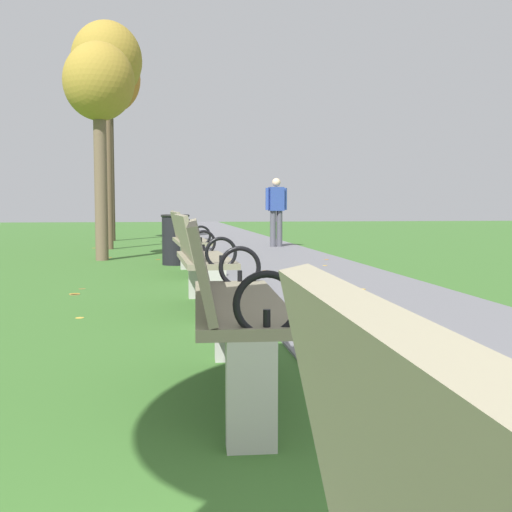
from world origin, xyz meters
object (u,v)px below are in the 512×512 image
at_px(park_bench_3, 199,258).
at_px(tree_2, 99,88).
at_px(park_bench_2, 228,302).
at_px(park_bench_5, 182,232).
at_px(pedestrian_walking, 276,208).
at_px(trash_bin, 175,239).
at_px(tree_3, 107,62).
at_px(park_bench_4, 188,241).
at_px(tree_4, 109,81).

xyz_separation_m(park_bench_3, tree_2, (-1.45, 5.73, 2.59)).
distance_m(park_bench_2, park_bench_5, 9.06).
bearing_deg(tree_2, pedestrian_walking, 39.55).
bearing_deg(trash_bin, park_bench_3, -88.19).
bearing_deg(park_bench_2, park_bench_5, 90.00).
bearing_deg(park_bench_3, tree_3, 100.12).
height_order(park_bench_4, tree_3, tree_3).
distance_m(park_bench_2, park_bench_3, 2.75).
height_order(pedestrian_walking, trash_bin, pedestrian_walking).
xyz_separation_m(park_bench_2, tree_3, (-1.56, 11.51, 3.70)).
distance_m(park_bench_5, pedestrian_walking, 3.43).
bearing_deg(tree_2, park_bench_4, -61.08).
height_order(park_bench_4, park_bench_5, same).
height_order(park_bench_2, pedestrian_walking, pedestrian_walking).
height_order(park_bench_3, pedestrian_walking, pedestrian_walking).
height_order(park_bench_3, trash_bin, park_bench_3).
bearing_deg(pedestrian_walking, park_bench_2, -101.24).
relative_size(pedestrian_walking, trash_bin, 1.93).
xyz_separation_m(park_bench_2, park_bench_4, (-0.00, 5.86, 0.00)).
distance_m(pedestrian_walking, trash_bin, 4.86).
xyz_separation_m(park_bench_5, pedestrian_walking, (2.30, 2.51, 0.44)).
bearing_deg(park_bench_2, pedestrian_walking, 78.76).
height_order(tree_3, tree_4, tree_4).
xyz_separation_m(park_bench_2, park_bench_5, (-0.00, 9.06, 0.00)).
bearing_deg(park_bench_4, tree_3, 105.46).
xyz_separation_m(park_bench_3, trash_bin, (-0.15, 4.66, -0.06)).
bearing_deg(park_bench_3, park_bench_4, 90.00).
bearing_deg(tree_3, tree_4, 93.95).
height_order(tree_2, pedestrian_walking, tree_2).
bearing_deg(park_bench_3, trash_bin, 91.81).
distance_m(park_bench_3, tree_4, 13.08).
xyz_separation_m(tree_3, trash_bin, (1.41, -4.10, -3.76)).
height_order(park_bench_5, tree_4, tree_4).
distance_m(tree_2, tree_3, 3.23).
height_order(park_bench_3, park_bench_5, same).
distance_m(park_bench_5, trash_bin, 1.66).
height_order(park_bench_2, tree_3, tree_3).
distance_m(tree_2, trash_bin, 3.14).
distance_m(park_bench_2, trash_bin, 7.41).
bearing_deg(trash_bin, tree_4, 102.21).
bearing_deg(park_bench_4, park_bench_2, -90.00).
height_order(tree_2, tree_3, tree_3).
relative_size(park_bench_3, tree_2, 0.42).
height_order(park_bench_5, pedestrian_walking, pedestrian_walking).
distance_m(park_bench_5, tree_3, 4.70).
bearing_deg(trash_bin, tree_3, 109.04).
xyz_separation_m(tree_3, pedestrian_walking, (3.86, 0.07, -3.25)).
xyz_separation_m(tree_2, pedestrian_walking, (3.75, 3.10, -2.15)).
height_order(park_bench_5, tree_3, tree_3).
height_order(tree_2, trash_bin, tree_2).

